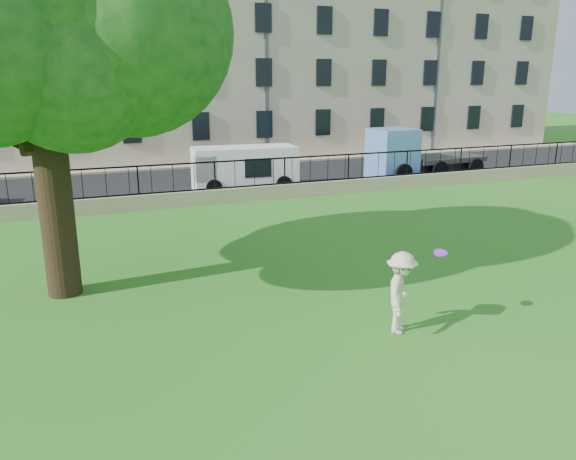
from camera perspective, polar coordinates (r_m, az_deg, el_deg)
name	(u,v)px	position (r m, az deg, el deg)	size (l,w,h in m)	color
ground	(359,319)	(12.20, 7.18, -8.92)	(120.00, 120.00, 0.00)	#216F1A
retaining_wall	(216,196)	(22.86, -7.37, 3.40)	(50.00, 0.40, 0.60)	gray
iron_railing	(215,176)	(22.70, -7.44, 5.50)	(50.00, 0.05, 1.13)	black
street	(191,184)	(27.41, -9.82, 4.66)	(60.00, 9.00, 0.01)	black
sidewalk	(171,167)	(32.44, -11.78, 6.31)	(60.00, 1.40, 0.12)	gray
building_row	(148,44)	(37.70, -13.99, 17.87)	(56.40, 10.40, 13.80)	beige
tree	(27,2)	(13.70, -25.03, 20.25)	(7.96, 6.16, 9.80)	black
man	(401,293)	(11.43, 11.40, -6.26)	(1.08, 0.62, 1.68)	beige
frisbee	(441,253)	(11.61, 15.24, -2.26)	(0.27, 0.27, 0.03)	#9829E8
white_van	(245,168)	(25.54, -4.41, 6.27)	(4.62, 1.80, 1.94)	white
blue_truck	(425,152)	(29.78, 13.72, 7.71)	(5.94, 2.11, 2.49)	#5F91DF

